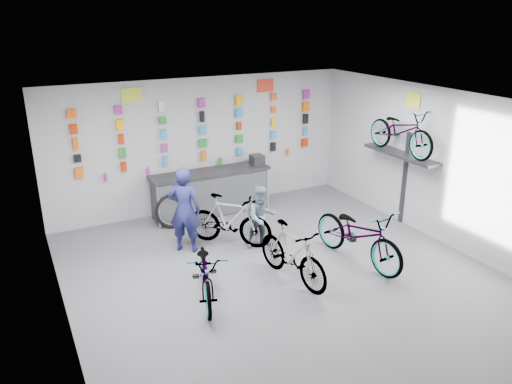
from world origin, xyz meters
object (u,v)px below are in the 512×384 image
bike_right (359,234)px  bike_service (230,220)px  clerk (185,210)px  counter (211,193)px  bike_left (206,272)px  bike_center (292,254)px  customer (262,217)px

bike_right → bike_service: (-1.78, 1.72, -0.03)m
bike_service → clerk: size_ratio=1.03×
counter → bike_service: bike_service is taller
bike_left → clerk: bearing=98.2°
bike_center → bike_service: (-0.36, 1.77, 0.01)m
bike_left → customer: size_ratio=1.41×
customer → clerk: bearing=165.3°
counter → bike_center: size_ratio=1.59×
bike_service → bike_center: bearing=-123.9°
bike_center → bike_right: bike_right is taller
bike_left → bike_right: bike_right is taller
counter → bike_left: bearing=-113.5°
bike_center → clerk: clerk is taller
bike_left → clerk: (0.28, 1.76, 0.38)m
bike_service → customer: (0.51, -0.36, 0.10)m
bike_center → customer: customer is taller
counter → clerk: 1.93m
counter → bike_center: (0.07, -3.43, 0.02)m
bike_left → bike_center: (1.49, -0.15, 0.05)m
counter → bike_left: size_ratio=1.55×
bike_left → bike_service: size_ratio=1.02×
counter → bike_right: size_ratio=1.29×
counter → bike_right: 3.70m
clerk → bike_center: bearing=158.7°
bike_right → counter: bearing=105.7°
bike_service → customer: customer is taller
counter → customer: (0.22, -2.03, 0.13)m
counter → clerk: bearing=-127.0°
bike_right → customer: customer is taller
bike_right → customer: 1.85m
clerk → bike_left: bearing=117.4°
bike_center → bike_service: 1.81m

